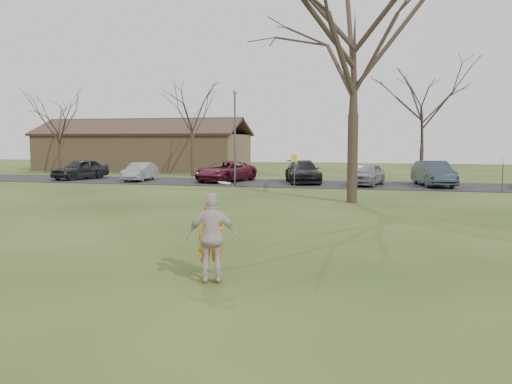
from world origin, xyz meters
TOP-DOWN VIEW (x-y plane):
  - ground at (0.00, 0.00)m, footprint 120.00×120.00m
  - parking_strip at (0.00, 25.00)m, footprint 62.00×6.50m
  - player_defender at (-0.12, 0.38)m, footprint 0.71×0.60m
  - car_0 at (-18.85, 24.92)m, footprint 3.15×4.80m
  - car_1 at (-13.83, 24.69)m, footprint 1.64×4.05m
  - car_2 at (-7.56, 25.40)m, footprint 3.89×5.71m
  - car_3 at (-2.04, 25.60)m, footprint 3.48×5.61m
  - car_4 at (2.33, 24.55)m, footprint 2.59×4.51m
  - car_5 at (6.49, 25.04)m, footprint 2.69×5.13m
  - catching_play at (0.14, -0.31)m, footprint 1.15×0.72m
  - building at (-20.00, 38.00)m, footprint 20.60×8.50m
  - lamp_post at (-6.00, 22.50)m, footprint 0.34×0.34m
  - sign_yellow at (-2.00, 22.00)m, footprint 0.35×0.35m
  - sign_white at (10.00, 22.00)m, footprint 0.35×0.35m
  - big_tree at (2.00, 15.00)m, footprint 9.00×9.00m
  - small_tree_row at (4.38, 30.06)m, footprint 55.00×5.90m

SIDE VIEW (x-z plane):
  - ground at x=0.00m, z-range 0.00..0.00m
  - parking_strip at x=0.00m, z-range 0.00..0.04m
  - car_1 at x=-13.83m, z-range 0.04..1.35m
  - car_4 at x=2.33m, z-range 0.04..1.48m
  - car_2 at x=-7.56m, z-range 0.04..1.49m
  - car_3 at x=-2.04m, z-range 0.04..1.56m
  - car_0 at x=-18.85m, z-range 0.04..1.56m
  - player_defender at x=-0.12m, z-range 0.00..1.64m
  - car_5 at x=6.49m, z-range 0.04..1.65m
  - catching_play at x=0.14m, z-range -0.04..2.01m
  - sign_yellow at x=-2.00m, z-range 0.41..2.49m
  - sign_white at x=10.00m, z-range 0.41..2.49m
  - building at x=-20.00m, z-range -0.64..4.50m
  - small_tree_row at x=4.38m, z-range -0.36..8.14m
  - lamp_post at x=-6.00m, z-range 0.83..7.10m
  - big_tree at x=2.00m, z-range 0.00..14.00m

